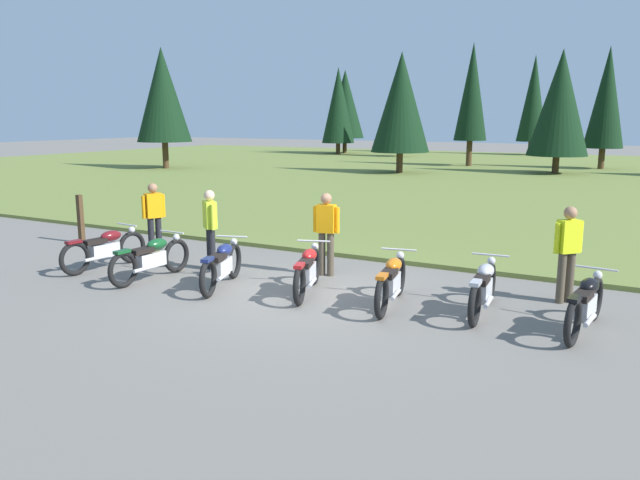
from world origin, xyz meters
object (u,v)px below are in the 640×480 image
motorcycle_orange (391,281)px  motorcycle_red (308,270)px  motorcycle_british_green (151,258)px  rider_near_row_end (154,215)px  trail_marker_post (81,219)px  rider_with_back_turned (568,249)px  rider_in_hivis_vest (210,225)px  motorcycle_black (586,304)px  motorcycle_silver (483,288)px  motorcycle_maroon (105,248)px  rider_checking_bike (326,229)px  motorcycle_navy (222,264)px

motorcycle_orange → motorcycle_red: bearing=-178.7°
motorcycle_british_green → rider_near_row_end: size_ratio=1.26×
trail_marker_post → rider_with_back_turned: bearing=2.0°
motorcycle_british_green → trail_marker_post: trail_marker_post is taller
motorcycle_red → rider_near_row_end: size_ratio=1.21×
motorcycle_red → rider_in_hivis_vest: rider_in_hivis_vest is taller
motorcycle_orange → motorcycle_black: size_ratio=0.99×
motorcycle_silver → rider_near_row_end: size_ratio=1.26×
motorcycle_maroon → motorcycle_orange: 6.30m
motorcycle_black → rider_near_row_end: bearing=174.4°
motorcycle_black → rider_with_back_turned: rider_with_back_turned is taller
rider_checking_bike → motorcycle_red: bearing=-75.3°
motorcycle_british_green → motorcycle_orange: (4.79, 0.64, 0.00)m
motorcycle_maroon → motorcycle_orange: same height
motorcycle_red → motorcycle_silver: size_ratio=0.96×
motorcycle_silver → rider_near_row_end: (-7.77, 0.73, 0.51)m
rider_near_row_end → rider_with_back_turned: bearing=3.8°
motorcycle_maroon → motorcycle_silver: same height
motorcycle_navy → motorcycle_orange: (3.23, 0.42, 0.00)m
motorcycle_silver → trail_marker_post: bearing=175.0°
motorcycle_orange → rider_with_back_turned: (2.52, 1.64, 0.51)m
motorcycle_navy → rider_in_hivis_vest: size_ratio=1.21×
motorcycle_navy → rider_checking_bike: size_ratio=1.21×
motorcycle_black → rider_in_hivis_vest: (-7.31, 0.44, 0.51)m
motorcycle_navy → motorcycle_red: same height
motorcycle_maroon → motorcycle_navy: size_ratio=1.03×
motorcycle_maroon → rider_near_row_end: bearing=91.0°
trail_marker_post → motorcycle_british_green: bearing=-24.1°
motorcycle_black → rider_checking_bike: bearing=166.9°
motorcycle_british_green → trail_marker_post: 4.59m
motorcycle_maroon → rider_with_back_turned: 9.06m
motorcycle_red → trail_marker_post: (-7.37, 1.27, 0.18)m
motorcycle_navy → motorcycle_red: (1.63, 0.38, 0.00)m
motorcycle_silver → rider_with_back_turned: rider_with_back_turned is taller
motorcycle_british_green → rider_with_back_turned: bearing=17.3°
rider_with_back_turned → rider_in_hivis_vest: size_ratio=1.00×
motorcycle_silver → motorcycle_red: bearing=-173.2°
rider_checking_bike → trail_marker_post: (-7.02, -0.08, -0.33)m
motorcycle_maroon → rider_near_row_end: (-0.03, 1.50, 0.51)m
motorcycle_navy → motorcycle_silver: same height
motorcycle_orange → motorcycle_silver: same height
motorcycle_orange → rider_checking_bike: rider_checking_bike is taller
motorcycle_navy → motorcycle_maroon: bearing=-179.5°
motorcycle_orange → trail_marker_post: (-8.98, 1.24, 0.18)m
motorcycle_silver → motorcycle_black: bearing=-6.5°
rider_in_hivis_vest → motorcycle_red: bearing=-13.1°
motorcycle_british_green → motorcycle_red: bearing=10.7°
motorcycle_british_green → rider_checking_bike: (2.83, 1.95, 0.51)m
rider_checking_bike → rider_in_hivis_vest: (-2.34, -0.72, 0.00)m
motorcycle_red → motorcycle_silver: same height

